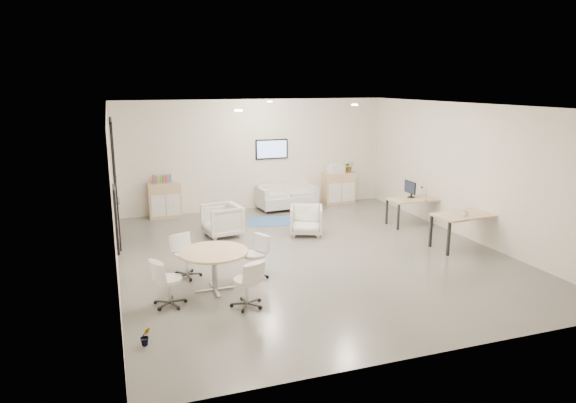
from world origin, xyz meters
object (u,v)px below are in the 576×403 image
(sideboard_right, at_px, (339,188))
(desk_front, at_px, (467,217))
(sideboard_left, at_px, (165,200))
(round_table, at_px, (214,255))
(armchair_left, at_px, (222,219))
(armchair_right, at_px, (306,219))
(desk_rear, at_px, (414,201))
(loveseat, at_px, (286,198))

(sideboard_right, bearing_deg, desk_front, -79.90)
(sideboard_left, relative_size, round_table, 0.80)
(round_table, bearing_deg, armchair_left, 75.87)
(armchair_right, bearing_deg, sideboard_right, 74.50)
(armchair_right, bearing_deg, round_table, -113.78)
(armchair_left, height_order, armchair_right, armchair_left)
(sideboard_right, distance_m, desk_rear, 3.02)
(sideboard_right, bearing_deg, desk_rear, -73.93)
(desk_rear, bearing_deg, sideboard_left, 154.58)
(sideboard_right, xyz_separation_m, desk_rear, (0.83, -2.90, 0.15))
(sideboard_left, height_order, armchair_left, sideboard_left)
(desk_rear, height_order, desk_front, desk_front)
(armchair_left, bearing_deg, sideboard_left, -162.08)
(armchair_right, bearing_deg, armchair_left, -173.87)
(desk_rear, bearing_deg, armchair_left, 172.55)
(loveseat, bearing_deg, round_table, -125.63)
(sideboard_left, height_order, desk_front, sideboard_left)
(armchair_right, relative_size, round_table, 0.64)
(sideboard_left, bearing_deg, sideboard_right, -0.09)
(armchair_left, distance_m, round_table, 3.42)
(round_table, bearing_deg, armchair_right, 44.23)
(armchair_right, height_order, desk_rear, armchair_right)
(desk_front, bearing_deg, desk_rear, 86.65)
(desk_rear, xyz_separation_m, round_table, (-5.80, -2.65, 0.03))
(sideboard_right, relative_size, armchair_right, 1.23)
(armchair_right, xyz_separation_m, round_table, (-2.82, -2.74, 0.27))
(sideboard_left, xyz_separation_m, armchair_left, (1.12, -2.25, -0.06))
(desk_rear, bearing_deg, armchair_right, 178.30)
(armchair_left, xyz_separation_m, desk_rear, (4.97, -0.66, 0.20))
(loveseat, bearing_deg, sideboard_right, 0.23)
(sideboard_left, bearing_deg, desk_front, -39.01)
(sideboard_right, xyz_separation_m, round_table, (-4.97, -5.55, 0.18))
(sideboard_right, xyz_separation_m, armchair_right, (-2.15, -2.80, -0.09))
(desk_front, bearing_deg, sideboard_left, 136.22)
(sideboard_right, height_order, round_table, sideboard_right)
(sideboard_left, distance_m, sideboard_right, 5.26)
(sideboard_right, bearing_deg, armchair_left, -151.55)
(sideboard_right, height_order, desk_rear, sideboard_right)
(round_table, bearing_deg, sideboard_right, 48.15)
(armchair_right, height_order, round_table, armchair_right)
(sideboard_right, distance_m, armchair_right, 3.53)
(round_table, bearing_deg, loveseat, 59.30)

